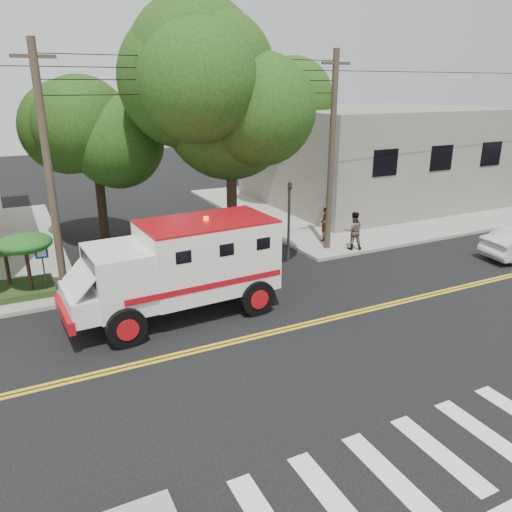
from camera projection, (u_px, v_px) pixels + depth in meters
ground at (272, 332)px, 16.00m from camera, size 100.00×100.00×0.00m
sidewalk_ne at (355, 203)px, 33.10m from camera, size 17.00×17.00×0.15m
building_right at (372, 154)px, 33.16m from camera, size 14.00×12.00×6.00m
utility_pole_left at (49, 177)px, 17.25m from camera, size 0.28×0.28×9.00m
utility_pole_right at (331, 156)px, 22.44m from camera, size 0.28×0.28×9.00m
tree_main at (243, 94)px, 19.73m from camera, size 6.08×5.70×9.85m
tree_left at (102, 126)px, 22.98m from camera, size 4.48×4.20×7.70m
tree_right at (279, 109)px, 31.10m from camera, size 4.80×4.50×8.20m
traffic_signal at (289, 214)px, 21.62m from camera, size 0.15×0.18×3.60m
accessibility_sign at (43, 263)px, 18.17m from camera, size 0.45×0.10×2.02m
palm_planter at (4, 257)px, 17.94m from camera, size 3.52×2.63×2.36m
armored_truck at (182, 264)px, 16.73m from camera, size 7.23×3.19×3.23m
pedestrian_a at (325, 224)px, 24.72m from camera, size 0.73×0.70×1.68m
pedestrian_b at (354, 231)px, 23.38m from camera, size 1.09×0.99×1.80m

